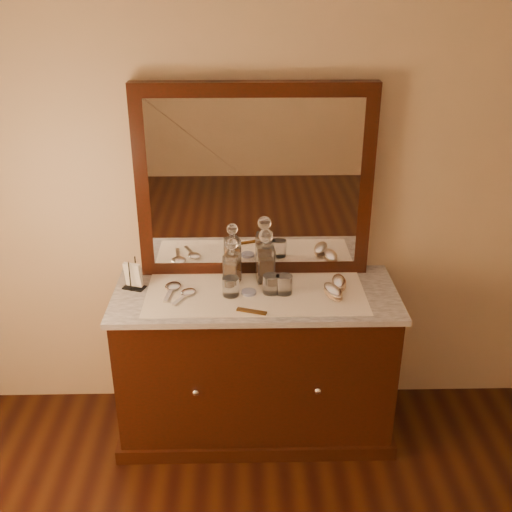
# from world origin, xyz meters

# --- Properties ---
(dresser_cabinet) EXTENTS (1.40, 0.55, 0.82)m
(dresser_cabinet) POSITION_xyz_m (0.00, 1.96, 0.41)
(dresser_cabinet) COLOR black
(dresser_cabinet) RESTS_ON floor
(dresser_plinth) EXTENTS (1.46, 0.59, 0.08)m
(dresser_plinth) POSITION_xyz_m (0.00, 1.96, 0.04)
(dresser_plinth) COLOR black
(dresser_plinth) RESTS_ON floor
(knob_left) EXTENTS (0.04, 0.04, 0.04)m
(knob_left) POSITION_xyz_m (-0.30, 1.67, 0.45)
(knob_left) COLOR silver
(knob_left) RESTS_ON dresser_cabinet
(knob_right) EXTENTS (0.04, 0.04, 0.04)m
(knob_right) POSITION_xyz_m (0.30, 1.67, 0.45)
(knob_right) COLOR silver
(knob_right) RESTS_ON dresser_cabinet
(marble_top) EXTENTS (1.44, 0.59, 0.03)m
(marble_top) POSITION_xyz_m (0.00, 1.96, 0.83)
(marble_top) COLOR white
(marble_top) RESTS_ON dresser_cabinet
(mirror_frame) EXTENTS (1.20, 0.08, 1.00)m
(mirror_frame) POSITION_xyz_m (0.00, 2.20, 1.35)
(mirror_frame) COLOR black
(mirror_frame) RESTS_ON marble_top
(mirror_glass) EXTENTS (1.06, 0.01, 0.86)m
(mirror_glass) POSITION_xyz_m (0.00, 2.17, 1.35)
(mirror_glass) COLOR white
(mirror_glass) RESTS_ON marble_top
(lace_runner) EXTENTS (1.10, 0.45, 0.00)m
(lace_runner) POSITION_xyz_m (0.00, 1.94, 0.85)
(lace_runner) COLOR white
(lace_runner) RESTS_ON marble_top
(pin_dish) EXTENTS (0.09, 0.09, 0.01)m
(pin_dish) POSITION_xyz_m (-0.03, 1.94, 0.86)
(pin_dish) COLOR white
(pin_dish) RESTS_ON lace_runner
(comb) EXTENTS (0.15, 0.07, 0.01)m
(comb) POSITION_xyz_m (-0.02, 1.75, 0.86)
(comb) COLOR brown
(comb) RESTS_ON lace_runner
(napkin_rack) EXTENTS (0.12, 0.10, 0.16)m
(napkin_rack) POSITION_xyz_m (-0.62, 2.01, 0.92)
(napkin_rack) COLOR black
(napkin_rack) RESTS_ON marble_top
(decanter_left) EXTENTS (0.10, 0.10, 0.25)m
(decanter_left) POSITION_xyz_m (-0.12, 2.06, 0.95)
(decanter_left) COLOR brown
(decanter_left) RESTS_ON lace_runner
(decanter_right) EXTENTS (0.10, 0.10, 0.29)m
(decanter_right) POSITION_xyz_m (0.05, 2.07, 0.97)
(decanter_right) COLOR brown
(decanter_right) RESTS_ON lace_runner
(brush_near) EXTENTS (0.12, 0.18, 0.05)m
(brush_near) POSITION_xyz_m (0.38, 1.90, 0.88)
(brush_near) COLOR #A07F62
(brush_near) RESTS_ON lace_runner
(brush_far) EXTENTS (0.08, 0.16, 0.04)m
(brush_far) POSITION_xyz_m (0.43, 2.00, 0.88)
(brush_far) COLOR #A07F62
(brush_far) RESTS_ON lace_runner
(hand_mirror_outer) EXTENTS (0.09, 0.21, 0.02)m
(hand_mirror_outer) POSITION_xyz_m (-0.42, 1.99, 0.86)
(hand_mirror_outer) COLOR silver
(hand_mirror_outer) RESTS_ON lace_runner
(hand_mirror_inner) EXTENTS (0.12, 0.19, 0.02)m
(hand_mirror_inner) POSITION_xyz_m (-0.35, 1.93, 0.86)
(hand_mirror_inner) COLOR silver
(hand_mirror_inner) RESTS_ON lace_runner
(tumblers) EXTENTS (0.35, 0.11, 0.09)m
(tumblers) POSITION_xyz_m (0.03, 1.94, 0.90)
(tumblers) COLOR white
(tumblers) RESTS_ON lace_runner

